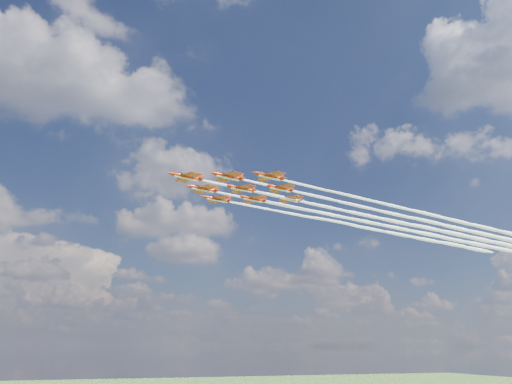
% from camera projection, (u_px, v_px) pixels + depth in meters
% --- Properties ---
extents(jet_lead, '(154.89, 53.74, 3.00)m').
position_uv_depth(jet_lead, '(362.00, 214.00, 195.00)').
color(jet_lead, '#A32309').
extents(jet_row2_port, '(154.89, 53.74, 3.00)m').
position_uv_depth(jet_row2_port, '(394.00, 214.00, 194.69)').
color(jet_row2_port, '#A32309').
extents(jet_row2_starb, '(154.89, 53.74, 3.00)m').
position_uv_depth(jet_row2_starb, '(365.00, 222.00, 206.53)').
color(jet_row2_starb, '#A32309').
extents(jet_row3_port, '(154.89, 53.74, 3.00)m').
position_uv_depth(jet_row3_port, '(427.00, 214.00, 194.39)').
color(jet_row3_port, '#A32309').
extents(jet_row3_centre, '(154.89, 53.74, 3.00)m').
position_uv_depth(jet_row3_centre, '(396.00, 221.00, 206.23)').
color(jet_row3_centre, '#A32309').
extents(jet_row3_starb, '(154.89, 53.74, 3.00)m').
position_uv_depth(jet_row3_starb, '(368.00, 228.00, 218.07)').
color(jet_row3_starb, '#A32309').
extents(jet_row4_port, '(154.89, 53.74, 3.00)m').
position_uv_depth(jet_row4_port, '(426.00, 221.00, 205.93)').
color(jet_row4_port, '#A32309').
extents(jet_row4_starb, '(154.89, 53.74, 3.00)m').
position_uv_depth(jet_row4_starb, '(397.00, 228.00, 217.77)').
color(jet_row4_starb, '#A32309').
extents(jet_tail, '(154.89, 53.74, 3.00)m').
position_uv_depth(jet_tail, '(426.00, 228.00, 217.47)').
color(jet_tail, '#A32309').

